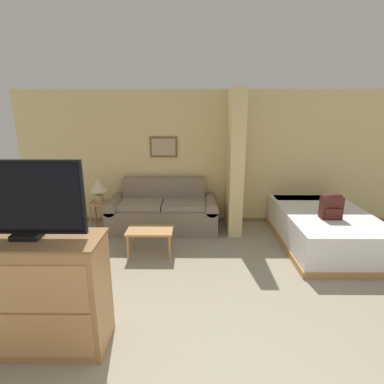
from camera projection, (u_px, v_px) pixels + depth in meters
wall_back at (214, 158)px, 5.94m from camera, size 7.69×0.16×2.60m
wall_partition_pillar at (235, 162)px, 5.47m from camera, size 0.24×0.85×2.60m
couch at (163, 212)px, 5.74m from camera, size 2.06×0.84×0.94m
coffee_table at (150, 233)px, 4.70m from camera, size 0.72×0.44×0.42m
side_table at (100, 208)px, 5.68m from camera, size 0.37×0.37×0.55m
table_lamp at (98, 186)px, 5.57m from camera, size 0.34×0.34×0.45m
tv_dresser at (36, 294)px, 2.80m from camera, size 1.31×0.52×1.13m
tv at (21, 200)px, 2.56m from camera, size 1.09×0.16×0.71m
bed at (324, 228)px, 5.05m from camera, size 1.41×2.17×0.59m
backpack at (332, 206)px, 4.62m from camera, size 0.31×0.20×0.41m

